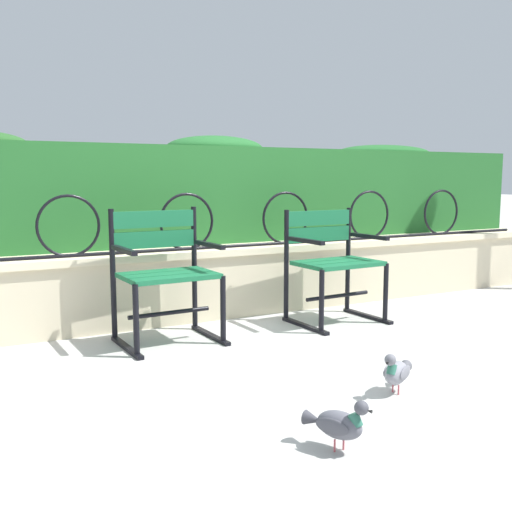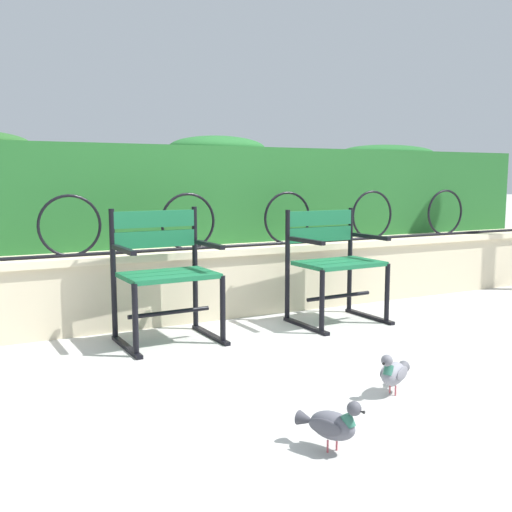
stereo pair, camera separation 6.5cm
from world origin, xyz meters
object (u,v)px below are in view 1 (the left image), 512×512
Objects in this scene: park_chair_left at (164,270)px; pigeon_near_chairs at (397,371)px; pigeon_far_side at (338,423)px; park_chair_right at (332,260)px.

pigeon_near_chairs is at bearing -64.92° from park_chair_left.
park_chair_left reaches higher than pigeon_far_side.
park_chair_left is at bearing 177.41° from park_chair_right.
pigeon_near_chairs is at bearing 31.15° from pigeon_far_side.
pigeon_far_side is (-0.62, -0.37, 0.00)m from pigeon_near_chairs.
park_chair_left reaches higher than pigeon_near_chairs.
park_chair_right is at bearing 55.66° from pigeon_far_side.
pigeon_near_chairs is (-0.59, -1.40, -0.35)m from park_chair_right.
pigeon_far_side is at bearing -124.34° from park_chair_right.
pigeon_far_side is at bearing -88.07° from park_chair_left.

